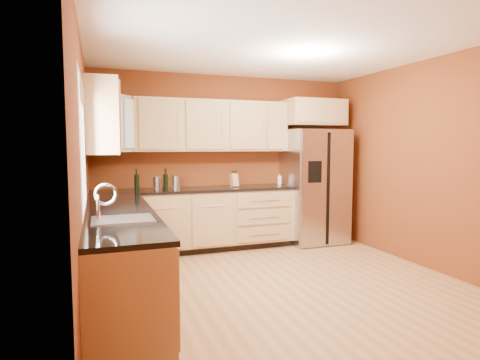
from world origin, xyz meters
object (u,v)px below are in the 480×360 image
object	(u,v)px
wine_bottle_a	(137,179)
canister_left	(176,182)
refrigerator	(314,186)
soap_dispenser	(279,179)
knife_block	(234,180)

from	to	relation	value
wine_bottle_a	canister_left	bearing A→B (deg)	-2.45
refrigerator	canister_left	bearing A→B (deg)	177.77
refrigerator	wine_bottle_a	xyz separation A→B (m)	(-2.72, 0.11, 0.18)
canister_left	soap_dispenser	size ratio (longest dim) A/B	1.08
knife_block	soap_dispenser	bearing A→B (deg)	-12.25
wine_bottle_a	soap_dispenser	bearing A→B (deg)	0.07
soap_dispenser	wine_bottle_a	bearing A→B (deg)	-179.93
wine_bottle_a	soap_dispenser	size ratio (longest dim) A/B	1.71
refrigerator	wine_bottle_a	distance (m)	2.73
canister_left	knife_block	size ratio (longest dim) A/B	0.95
canister_left	knife_block	world-z (taller)	knife_block
refrigerator	knife_block	world-z (taller)	refrigerator
canister_left	knife_block	distance (m)	0.88
soap_dispenser	canister_left	bearing A→B (deg)	-179.10
soap_dispenser	knife_block	bearing A→B (deg)	-178.55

